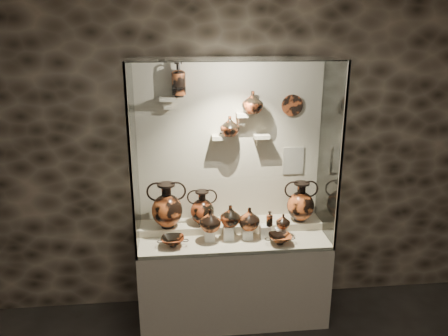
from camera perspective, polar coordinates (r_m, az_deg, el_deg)
The scene contains 35 objects.
wall_back at distance 4.03m, azimuth 0.73°, elevation 2.96°, with size 5.00×0.02×3.20m, color black.
plinth at distance 4.21m, azimuth 1.18°, elevation -14.18°, with size 1.70×0.60×0.80m, color #BEB398.
front_tier at distance 4.01m, azimuth 1.22°, elevation -9.12°, with size 1.68×0.58×0.03m, color beige.
rear_tier at distance 4.15m, azimuth 0.92°, elevation -7.62°, with size 1.70×0.25×0.10m, color beige.
back_panel at distance 4.03m, azimuth 0.74°, elevation 2.94°, with size 1.70×0.03×1.60m, color #BEB398.
glass_front at distance 3.45m, azimuth 1.91°, elevation 0.42°, with size 1.70×0.01×1.60m, color white.
glass_left at distance 3.72m, azimuth -11.75°, elevation 1.34°, with size 0.01×0.60×1.60m, color white.
glass_right at distance 3.92m, azimuth 13.67°, elevation 2.03°, with size 0.01×0.60×1.60m, color white.
glass_top at distance 3.59m, azimuth 1.38°, elevation 14.05°, with size 1.70×0.60×0.01m, color white.
frame_post_left at distance 3.44m, azimuth -12.09°, elevation 0.02°, with size 0.02×0.02×1.60m, color gray.
frame_post_right at distance 3.66m, azimuth 15.05°, elevation 0.82°, with size 0.02×0.02×1.60m, color gray.
pedestal_a at distance 3.92m, azimuth -1.92°, elevation -8.74°, with size 0.09×0.09×0.10m, color silver.
pedestal_b at distance 3.93m, azimuth 0.58°, elevation -8.44°, with size 0.09×0.09×0.13m, color silver.
pedestal_c at distance 3.96m, azimuth 3.06°, elevation -8.57°, with size 0.09×0.09×0.09m, color silver.
pedestal_d at distance 3.98m, azimuth 5.37°, elevation -8.25°, with size 0.09×0.09×0.12m, color silver.
pedestal_e at distance 4.01m, azimuth 7.34°, elevation -8.39°, with size 0.09×0.09×0.08m, color silver.
bracket_ul at distance 3.84m, azimuth -7.38°, elevation 8.94°, with size 0.14×0.12×0.04m, color #BEB398.
bracket_ca at distance 3.92m, azimuth -0.58°, elevation 4.05°, with size 0.14×0.12×0.04m, color #BEB398.
bracket_cb at distance 3.90m, azimuth 2.35°, elevation 6.97°, with size 0.10×0.12×0.04m, color #BEB398.
bracket_cc at distance 3.97m, azimuth 4.89°, elevation 4.16°, with size 0.14×0.12×0.04m, color #BEB398.
amphora_left at distance 3.98m, azimuth -7.47°, elevation -4.85°, with size 0.34×0.34×0.42m, color #B65022, non-canonical shape.
amphora_mid at distance 4.02m, azimuth -2.86°, elevation -5.16°, with size 0.26×0.26×0.33m, color #9F3E1C, non-canonical shape.
amphora_right at distance 4.15m, azimuth 9.98°, elevation -4.31°, with size 0.31×0.31×0.38m, color #B65022, non-canonical shape.
jug_a at distance 3.84m, azimuth -1.81°, elevation -6.83°, with size 0.19×0.19×0.20m, color #B65022.
jug_b at distance 3.87m, azimuth 0.84°, elevation -6.23°, with size 0.18×0.18×0.19m, color #9F3E1C.
jug_c at distance 3.90m, azimuth 3.31°, elevation -6.59°, with size 0.19×0.19×0.20m, color #B65022.
jug_e at distance 3.99m, azimuth 7.71°, elevation -6.89°, with size 0.13×0.13×0.13m, color #B65022.
lekythos_small at distance 3.91m, azimuth 5.97°, elevation -6.49°, with size 0.07×0.07×0.16m, color #9F3E1C, non-canonical shape.
kylix_left at distance 3.84m, azimuth -6.69°, elevation -9.43°, with size 0.26×0.22×0.10m, color #9F3E1C, non-canonical shape.
kylix_right at distance 3.89m, azimuth 7.32°, elevation -9.11°, with size 0.26×0.22×0.10m, color #B65022, non-canonical shape.
lekythos_tall at distance 3.80m, azimuth -5.95°, elevation 11.67°, with size 0.13×0.13×0.33m, color #B65022, non-canonical shape.
ovoid_vase_a at distance 3.87m, azimuth 0.75°, elevation 5.49°, with size 0.17×0.17×0.18m, color #9F3E1C.
ovoid_vase_b at distance 3.86m, azimuth 3.76°, elevation 8.55°, with size 0.19×0.19×0.20m, color #9F3E1C.
wall_plate at distance 4.03m, azimuth 8.90°, elevation 8.09°, with size 0.19×0.19×0.02m, color #9E431F.
info_placard at distance 4.16m, azimuth 9.04°, elevation 0.95°, with size 0.20×0.01×0.26m, color beige.
Camera 1 is at (-0.45, -1.38, 2.61)m, focal length 35.00 mm.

